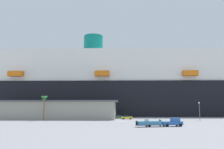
{
  "coord_description": "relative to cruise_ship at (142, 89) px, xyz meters",
  "views": [
    {
      "loc": [
        -1.49,
        -87.37,
        4.89
      ],
      "look_at": [
        -5.28,
        33.44,
        22.08
      ],
      "focal_mm": 37.63,
      "sensor_mm": 36.0,
      "label": 1
    }
  ],
  "objects": [
    {
      "name": "parked_car_yellow_taxi",
      "position": [
        -11.1,
        -42.52,
        -15.8
      ],
      "size": [
        4.8,
        2.71,
        1.58
      ],
      "color": "yellow",
      "rests_on": "ground_plane"
    },
    {
      "name": "terminal_building",
      "position": [
        -45.83,
        -37.5,
        -12.63
      ],
      "size": [
        62.08,
        27.68,
        7.98
      ],
      "color": "gray",
      "rests_on": "ground_plane"
    },
    {
      "name": "cruise_ship",
      "position": [
        0.0,
        0.0,
        0.0
      ],
      "size": [
        246.4,
        39.14,
        55.23
      ],
      "color": "black",
      "rests_on": "ground_plane"
    },
    {
      "name": "small_boat_on_trailer",
      "position": [
        -5.83,
        -82.93,
        -15.68
      ],
      "size": [
        8.84,
        3.73,
        2.15
      ],
      "color": "#595960",
      "rests_on": "ground_plane"
    },
    {
      "name": "street_lamp",
      "position": [
        16.44,
        -53.42,
        -11.93
      ],
      "size": [
        0.56,
        0.56,
        7.11
      ],
      "color": "slate",
      "rests_on": "ground_plane"
    },
    {
      "name": "parked_car_green_wagon",
      "position": [
        -14.74,
        -35.99,
        -15.8
      ],
      "size": [
        4.62,
        2.45,
        1.58
      ],
      "color": "#2D723F",
      "rests_on": "ground_plane"
    },
    {
      "name": "palm_tree",
      "position": [
        -43.63,
        -53.72,
        -8.85
      ],
      "size": [
        3.01,
        2.85,
        9.66
      ],
      "color": "brown",
      "rests_on": "ground_plane"
    },
    {
      "name": "ground_plane",
      "position": [
        -12.73,
        -27.81,
        -16.64
      ],
      "size": [
        600.0,
        600.0,
        0.0
      ],
      "primitive_type": "plane",
      "color": "gray"
    },
    {
      "name": "parked_car_white_van",
      "position": [
        -61.36,
        -45.95,
        -15.8
      ],
      "size": [
        4.4,
        2.44,
        1.58
      ],
      "color": "white",
      "rests_on": "ground_plane"
    },
    {
      "name": "pickup_truck",
      "position": [
        -0.14,
        -81.51,
        -15.59
      ],
      "size": [
        5.92,
        3.33,
        2.2
      ],
      "color": "#2659A5",
      "rests_on": "ground_plane"
    }
  ]
}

